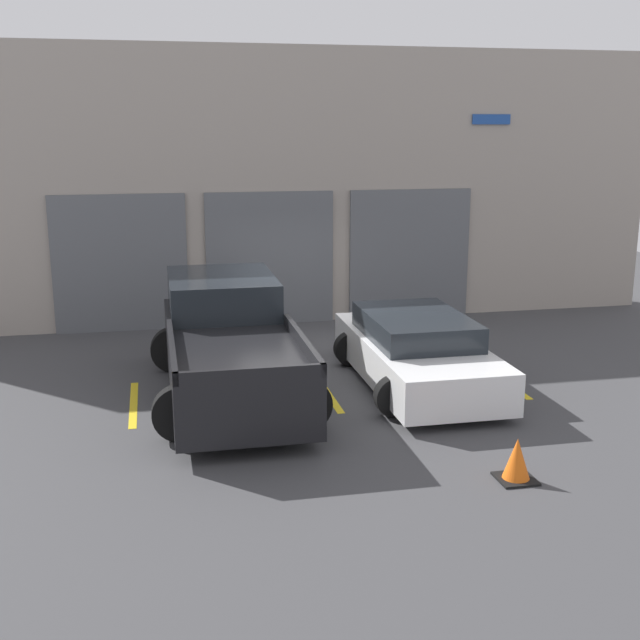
# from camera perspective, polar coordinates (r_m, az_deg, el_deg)

# --- Properties ---
(ground_plane) EXTENTS (28.00, 28.00, 0.00)m
(ground_plane) POSITION_cam_1_polar(r_m,az_deg,el_deg) (15.16, -1.09, -2.82)
(ground_plane) COLOR #3D3D3F
(shophouse_building) EXTENTS (17.58, 0.68, 5.96)m
(shophouse_building) POSITION_cam_1_polar(r_m,az_deg,el_deg) (17.83, -3.16, 9.24)
(shophouse_building) COLOR #9E9389
(shophouse_building) RESTS_ON ground
(pickup_truck) EXTENTS (2.56, 5.37, 1.75)m
(pickup_truck) POSITION_cam_1_polar(r_m,az_deg,el_deg) (13.20, -6.49, -1.68)
(pickup_truck) COLOR black
(pickup_truck) RESTS_ON ground
(sedan_white) EXTENTS (2.22, 4.39, 1.21)m
(sedan_white) POSITION_cam_1_polar(r_m,az_deg,el_deg) (13.63, 6.87, -2.26)
(sedan_white) COLOR white
(sedan_white) RESTS_ON ground
(parking_stripe_far_left) EXTENTS (0.12, 2.20, 0.01)m
(parking_stripe_far_left) POSITION_cam_1_polar(r_m,az_deg,el_deg) (13.11, -13.11, -5.83)
(parking_stripe_far_left) COLOR gold
(parking_stripe_far_left) RESTS_ON ground
(parking_stripe_left) EXTENTS (0.12, 2.20, 0.01)m
(parking_stripe_left) POSITION_cam_1_polar(r_m,az_deg,el_deg) (13.38, 0.44, -5.06)
(parking_stripe_left) COLOR gold
(parking_stripe_left) RESTS_ON ground
(parking_stripe_centre) EXTENTS (0.12, 2.20, 0.01)m
(parking_stripe_centre) POSITION_cam_1_polar(r_m,az_deg,el_deg) (14.34, 12.78, -4.11)
(parking_stripe_centre) COLOR gold
(parking_stripe_centre) RESTS_ON ground
(traffic_cone) EXTENTS (0.47, 0.47, 0.55)m
(traffic_cone) POSITION_cam_1_polar(r_m,az_deg,el_deg) (10.36, 13.81, -9.71)
(traffic_cone) COLOR black
(traffic_cone) RESTS_ON ground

